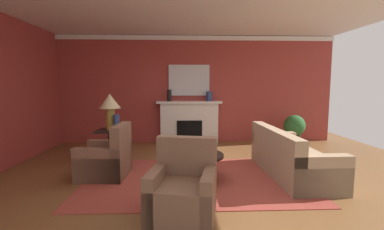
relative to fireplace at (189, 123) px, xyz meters
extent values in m
plane|color=brown|center=(0.08, -2.93, -0.56)|extent=(9.60, 9.60, 0.00)
cube|color=#9E3833|center=(0.08, 0.21, 0.94)|extent=(7.99, 0.12, 3.00)
cube|color=white|center=(0.08, -2.63, 2.47)|extent=(7.99, 6.75, 0.06)
cube|color=white|center=(0.08, 0.13, 2.36)|extent=(7.99, 0.08, 0.12)
cube|color=#993D33|center=(-0.01, -2.98, -0.55)|extent=(3.76, 2.46, 0.01)
cube|color=white|center=(0.00, 0.01, 0.00)|extent=(1.60, 0.25, 1.12)
cube|color=black|center=(0.00, -0.01, -0.21)|extent=(0.70, 0.26, 0.60)
cube|color=white|center=(0.00, -0.02, 0.59)|extent=(1.80, 0.35, 0.06)
cube|color=silver|center=(0.00, 0.12, 1.20)|extent=(1.14, 0.04, 0.85)
cube|color=tan|center=(1.78, -2.82, -0.33)|extent=(0.95, 2.12, 0.45)
cube|color=tan|center=(1.43, -2.83, 0.09)|extent=(0.25, 2.10, 0.40)
cube|color=tan|center=(1.80, -3.77, -0.25)|extent=(0.90, 0.22, 0.62)
cube|color=tan|center=(1.76, -1.87, -0.25)|extent=(0.90, 0.22, 0.62)
cube|color=brown|center=(-1.61, -2.78, -0.34)|extent=(0.85, 0.85, 0.44)
cube|color=brown|center=(-1.29, -2.80, 0.14)|extent=(0.21, 0.81, 0.51)
cube|color=brown|center=(-1.59, -2.45, -0.26)|extent=(0.81, 0.19, 0.60)
cube|color=brown|center=(-1.63, -3.11, -0.26)|extent=(0.81, 0.19, 0.60)
cube|color=brown|center=(-0.22, -4.29, -0.34)|extent=(0.94, 0.94, 0.44)
cube|color=brown|center=(-0.16, -3.98, 0.14)|extent=(0.82, 0.31, 0.51)
cube|color=brown|center=(-0.55, -4.23, -0.26)|extent=(0.29, 0.81, 0.60)
cube|color=brown|center=(0.10, -4.36, -0.26)|extent=(0.29, 0.81, 0.60)
cylinder|color=black|center=(-0.01, -2.98, -0.13)|extent=(1.00, 1.00, 0.04)
cylinder|color=black|center=(-0.01, -2.98, -0.35)|extent=(0.12, 0.12, 0.41)
cylinder|color=black|center=(-0.01, -2.98, -0.54)|extent=(0.56, 0.56, 0.03)
cube|color=black|center=(-1.71, -1.84, 0.12)|extent=(0.56, 0.56, 0.04)
cube|color=black|center=(-1.71, -1.84, -0.23)|extent=(0.10, 0.10, 0.66)
cube|color=black|center=(-1.71, -1.84, -0.54)|extent=(0.45, 0.45, 0.04)
cylinder|color=#B28E38|center=(-1.71, -1.84, 0.37)|extent=(0.18, 0.18, 0.45)
cone|color=#C6B284|center=(-1.71, -1.84, 0.74)|extent=(0.44, 0.44, 0.30)
cylinder|color=navy|center=(-1.56, -1.96, 0.31)|extent=(0.13, 0.13, 0.33)
cylinder|color=navy|center=(0.55, -0.05, 0.76)|extent=(0.17, 0.17, 0.27)
cylinder|color=black|center=(-0.55, -0.05, 0.78)|extent=(0.11, 0.11, 0.32)
cube|color=tan|center=(-0.11, -2.83, -0.09)|extent=(0.23, 0.21, 0.05)
cube|color=maroon|center=(-0.03, -3.01, -0.03)|extent=(0.26, 0.18, 0.06)
cube|color=tan|center=(-0.12, -3.07, 0.01)|extent=(0.23, 0.21, 0.04)
cylinder|color=#333333|center=(2.79, -0.49, -0.41)|extent=(0.32, 0.32, 0.30)
sphere|color=#28602D|center=(2.79, -0.49, -0.01)|extent=(0.56, 0.56, 0.56)
camera|label=1|loc=(-0.24, -7.53, 1.09)|focal=25.40mm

